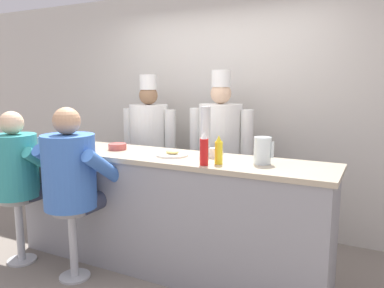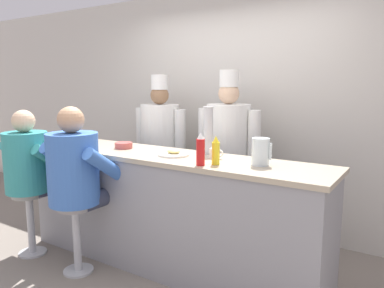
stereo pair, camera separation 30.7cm
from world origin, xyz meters
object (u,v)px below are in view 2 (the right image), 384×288
(mustard_bottle_yellow, at_px, (216,151))
(coffee_mug_white, at_px, (215,153))
(breakfast_plate, at_px, (174,154))
(cup_stack_steel, at_px, (208,130))
(cereal_bowl, at_px, (124,145))
(cook_in_whites_far, at_px, (228,149))
(coffee_mug_blue, at_px, (55,139))
(hot_sauce_bottle_orange, at_px, (202,151))
(diner_seated_blue, at_px, (77,172))
(water_pitcher_clear, at_px, (261,152))
(ketchup_bottle_red, at_px, (201,150))
(cook_in_whites_near, at_px, (160,144))
(diner_seated_teal, at_px, (30,166))

(mustard_bottle_yellow, distance_m, coffee_mug_white, 0.25)
(breakfast_plate, distance_m, cup_stack_steel, 0.37)
(breakfast_plate, bearing_deg, cereal_bowl, 176.71)
(cup_stack_steel, distance_m, cook_in_whites_far, 0.64)
(coffee_mug_blue, relative_size, cup_stack_steel, 0.31)
(hot_sauce_bottle_orange, distance_m, diner_seated_blue, 1.10)
(water_pitcher_clear, xyz_separation_m, breakfast_plate, (-0.78, -0.04, -0.09))
(water_pitcher_clear, xyz_separation_m, cup_stack_steel, (-0.57, 0.20, 0.10))
(ketchup_bottle_red, bearing_deg, diner_seated_blue, -165.89)
(mustard_bottle_yellow, height_order, coffee_mug_white, mustard_bottle_yellow)
(coffee_mug_white, bearing_deg, water_pitcher_clear, -6.30)
(water_pitcher_clear, relative_size, cook_in_whites_far, 0.12)
(ketchup_bottle_red, xyz_separation_m, diner_seated_blue, (-1.07, -0.27, -0.26))
(mustard_bottle_yellow, bearing_deg, diner_seated_blue, -162.93)
(hot_sauce_bottle_orange, xyz_separation_m, coffee_mug_blue, (-1.74, -0.08, -0.04))
(cereal_bowl, height_order, cook_in_whites_near, cook_in_whites_near)
(cereal_bowl, bearing_deg, cup_stack_steel, 13.71)
(ketchup_bottle_red, bearing_deg, mustard_bottle_yellow, 45.69)
(diner_seated_blue, relative_size, cook_in_whites_near, 0.84)
(ketchup_bottle_red, bearing_deg, cereal_bowl, 166.41)
(hot_sauce_bottle_orange, xyz_separation_m, cook_in_whites_far, (-0.20, 0.85, -0.13))
(cup_stack_steel, bearing_deg, breakfast_plate, -131.16)
(water_pitcher_clear, bearing_deg, ketchup_bottle_red, -146.98)
(cereal_bowl, bearing_deg, hot_sauce_bottle_orange, -4.52)
(cup_stack_steel, bearing_deg, mustard_bottle_yellow, -52.38)
(mustard_bottle_yellow, distance_m, diner_seated_blue, 1.24)
(coffee_mug_white, xyz_separation_m, diner_seated_teal, (-1.70, -0.57, -0.20))
(breakfast_plate, height_order, cup_stack_steel, cup_stack_steel)
(hot_sauce_bottle_orange, bearing_deg, cook_in_whites_far, 103.60)
(ketchup_bottle_red, relative_size, hot_sauce_bottle_orange, 1.60)
(cook_in_whites_far, bearing_deg, mustard_bottle_yellow, -68.08)
(cook_in_whites_far, bearing_deg, ketchup_bottle_red, -74.01)
(breakfast_plate, bearing_deg, coffee_mug_white, 13.17)
(hot_sauce_bottle_orange, distance_m, cook_in_whites_near, 1.38)
(mustard_bottle_yellow, height_order, water_pitcher_clear, mustard_bottle_yellow)
(mustard_bottle_yellow, distance_m, cook_in_whites_near, 1.57)
(cook_in_whites_near, relative_size, cook_in_whites_far, 0.98)
(breakfast_plate, bearing_deg, water_pitcher_clear, 2.76)
(ketchup_bottle_red, distance_m, diner_seated_blue, 1.14)
(cup_stack_steel, height_order, diner_seated_blue, diner_seated_blue)
(water_pitcher_clear, xyz_separation_m, cook_in_whites_near, (-1.55, 0.77, -0.18))
(water_pitcher_clear, distance_m, cereal_bowl, 1.39)
(cook_in_whites_far, bearing_deg, breakfast_plate, -97.52)
(ketchup_bottle_red, bearing_deg, coffee_mug_white, 97.72)
(coffee_mug_white, relative_size, coffee_mug_blue, 0.98)
(cup_stack_steel, xyz_separation_m, cook_in_whites_near, (-0.98, 0.58, -0.28))
(cup_stack_steel, bearing_deg, cook_in_whites_far, 99.77)
(ketchup_bottle_red, relative_size, water_pitcher_clear, 1.22)
(water_pitcher_clear, bearing_deg, cook_in_whites_far, 131.07)
(diner_seated_teal, bearing_deg, coffee_mug_blue, 103.67)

